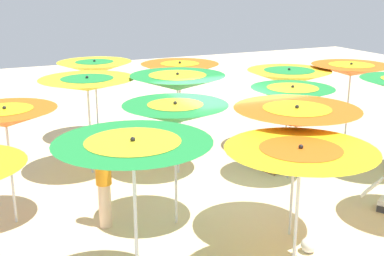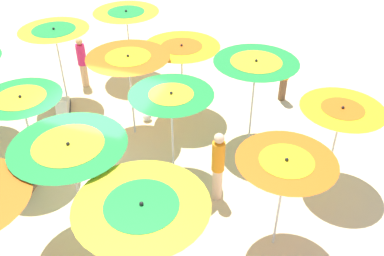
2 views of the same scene
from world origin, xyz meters
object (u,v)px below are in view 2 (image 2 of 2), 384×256
Objects in this scene: beachgoer_2 at (218,165)px; beach_umbrella_0 at (341,116)px; beach_umbrella_7 at (55,35)px; lounger_3 at (25,185)px; beach_umbrella_8 at (142,211)px; beachgoer_1 at (82,61)px; beach_umbrella_1 at (256,68)px; beach_umbrella_9 at (70,152)px; beach_umbrella_6 at (128,62)px; beachgoer_0 at (284,76)px; beach_ball at (147,117)px; beach_umbrella_5 at (171,101)px; lounger_2 at (64,107)px; beach_umbrella_10 at (22,104)px; beach_umbrella_4 at (285,168)px; beach_umbrella_3 at (127,18)px; beach_umbrella_2 at (182,52)px.

beach_umbrella_0 is at bearing 128.97° from beachgoer_2.
lounger_3 is at bearing -160.89° from beach_umbrella_7.
beach_umbrella_8 reaches higher than beach_umbrella_0.
beachgoer_1 is at bearing 39.13° from beach_umbrella_8.
beach_umbrella_9 is at bearing 150.02° from beach_umbrella_1.
beach_umbrella_6 is 1.03× the size of beach_umbrella_8.
beachgoer_0 is at bearing -51.34° from lounger_3.
beachgoer_0 is 6.10× the size of beach_ball.
beach_umbrella_5 reaches higher than lounger_2.
beachgoer_2 is at bearing -82.78° from beach_umbrella_10.
beach_ball is (-0.06, 3.16, -2.16)m from beach_umbrella_1.
beach_umbrella_0 is 8.21m from lounger_2.
beach_umbrella_1 is 1.02× the size of beach_umbrella_9.
beach_umbrella_9 is at bearing 105.55° from beach_umbrella_4.
lounger_3 is (-3.88, 4.68, -2.08)m from beach_umbrella_1.
beach_umbrella_3 is 5.55m from beachgoer_0.
beach_umbrella_4 reaches higher than lounger_2.
beach_umbrella_5 is at bearing -115.02° from beach_umbrella_7.
beachgoer_0 is 5.11m from beachgoer_2.
beach_umbrella_3 is 2.64m from beach_umbrella_7.
beachgoer_2 is at bearing 13.22° from beachgoer_0.
beach_ball is (2.44, 2.95, -0.87)m from beachgoer_2.
beach_umbrella_6 reaches higher than beach_umbrella_0.
beach_umbrella_10 is at bearing 122.44° from beach_umbrella_1.
beach_umbrella_3 reaches higher than lounger_3.
beach_umbrella_6 reaches higher than beach_umbrella_4.
beach_umbrella_10 reaches higher than beachgoer_0.
beachgoer_0 is (2.55, -0.49, -1.42)m from beach_umbrella_1.
beach_umbrella_2 is 1.02× the size of beach_umbrella_10.
beach_umbrella_5 reaches higher than beachgoer_2.
beach_umbrella_0 is at bearing -124.42° from lounger_2.
beach_umbrella_0 is 8.12× the size of beach_ball.
beach_umbrella_7 is 7.68m from beach_umbrella_8.
beachgoer_0 is at bearing -8.35° from beach_umbrella_8.
beach_umbrella_5 is 3.45m from beach_umbrella_8.
lounger_3 is 0.71× the size of beachgoer_1.
beach_umbrella_2 is 0.93× the size of beach_umbrella_6.
beach_umbrella_6 is 2.00× the size of lounger_3.
beach_umbrella_10 reaches higher than beachgoer_1.
beach_umbrella_9 reaches higher than lounger_3.
lounger_3 is at bearing 112.73° from beach_umbrella_0.
beach_umbrella_1 reaches higher than lounger_3.
beach_umbrella_5 is at bearing -164.07° from beach_umbrella_2.
lounger_3 is 4.75m from beachgoer_2.
lounger_3 is 8.29m from beachgoer_0.
beach_umbrella_4 is at bearing 66.61° from beachgoer_2.
lounger_2 is at bearing 100.64° from beach_ball.
beach_umbrella_8 is (-6.09, -1.60, 0.13)m from beach_umbrella_2.
lounger_3 is (-3.15, 1.44, -2.06)m from beach_umbrella_6.
beach_umbrella_4 is at bearing -158.47° from beach_umbrella_1.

